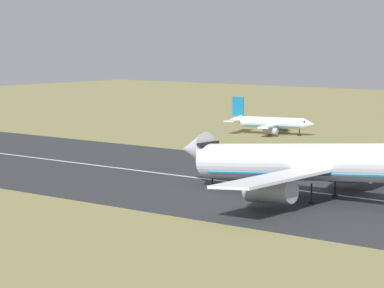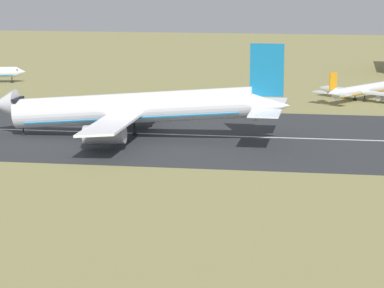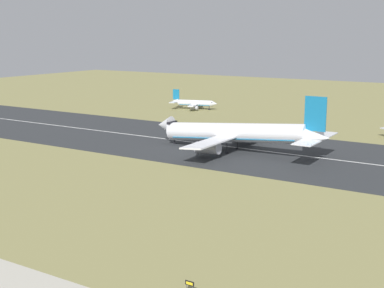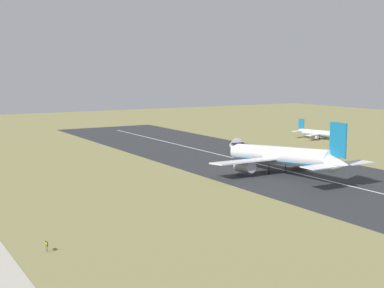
# 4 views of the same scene
# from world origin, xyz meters

# --- Properties ---
(airplane_landing) EXTENTS (55.08, 44.01, 17.43)m
(airplane_landing) POSITION_xyz_m (-27.54, 112.24, 5.44)
(airplane_landing) COLOR white
(airplane_landing) RESTS_ON ground_plane
(airplane_parked_west) EXTENTS (21.78, 17.08, 8.75)m
(airplane_parked_west) POSITION_xyz_m (-83.22, 181.04, 2.75)
(airplane_parked_west) COLOR silver
(airplane_parked_west) RESTS_ON ground_plane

